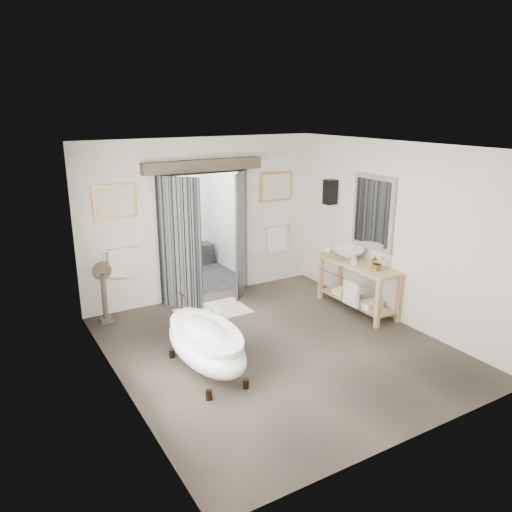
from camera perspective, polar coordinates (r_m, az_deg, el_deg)
name	(u,v)px	position (r m, az deg, el deg)	size (l,w,h in m)	color
ground_plane	(277,347)	(7.47, 2.37, -10.38)	(5.00, 5.00, 0.00)	brown
room_shell	(281,226)	(6.72, 2.82, 3.41)	(4.52, 5.02, 2.91)	silver
shower_room	(174,231)	(10.53, -9.39, 2.81)	(2.22, 2.01, 2.51)	black
back_wall_dressing	(207,215)	(8.88, -5.63, 4.70)	(3.82, 0.71, 2.52)	black
clawfoot_tub	(206,344)	(6.68, -5.75, -9.93)	(0.78, 1.74, 0.85)	black
vanity	(357,283)	(8.74, 11.50, -2.99)	(0.57, 1.60, 0.85)	tan
pedestal_mirror	(104,297)	(8.48, -16.96, -4.45)	(0.31, 0.20, 1.04)	#4D3F31
rug	(213,311)	(8.71, -4.94, -6.28)	(1.20, 0.80, 0.01)	beige
slippers	(210,313)	(8.54, -5.29, -6.53)	(0.36, 0.27, 0.05)	white
basin	(349,254)	(8.81, 10.54, 0.25)	(0.55, 0.55, 0.19)	white
plant	(377,262)	(8.31, 13.69, -0.69)	(0.24, 0.21, 0.27)	gray
soap_bottle_a	(354,260)	(8.53, 11.14, -0.40)	(0.08, 0.08, 0.17)	gray
soap_bottle_b	(329,249)	(9.09, 8.29, 0.77)	(0.12, 0.12, 0.15)	gray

